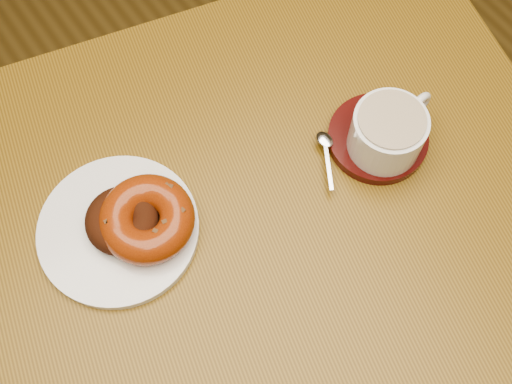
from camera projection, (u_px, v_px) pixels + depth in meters
cafe_table at (245, 241)px, 0.95m from camera, size 1.01×0.85×0.82m
donut_plate at (119, 230)px, 0.81m from camera, size 0.26×0.26×0.01m
donut_cinnamon at (122, 221)px, 0.79m from camera, size 0.10×0.10×0.03m
donut_caramel at (147, 219)px, 0.78m from camera, size 0.12×0.12×0.04m
saucer at (378, 138)px, 0.86m from camera, size 0.17×0.17×0.01m
coffee_cup at (388, 131)px, 0.82m from camera, size 0.13×0.10×0.07m
teaspoon at (325, 145)px, 0.85m from camera, size 0.05×0.08×0.01m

